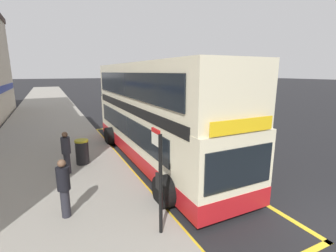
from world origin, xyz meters
name	(u,v)px	position (x,y,z in m)	size (l,w,h in m)	color
ground_plane	(102,101)	(0.00, 32.00, 0.00)	(260.00, 260.00, 0.00)	black
pavement_near	(47,103)	(-7.00, 32.00, 0.07)	(6.00, 76.00, 0.14)	gray
double_decker_bus	(154,116)	(-2.46, 7.54, 2.07)	(3.23, 11.41, 4.40)	beige
bus_bay_markings	(155,158)	(-2.45, 7.52, 0.01)	(3.10, 14.69, 0.01)	yellow
bus_stop_sign	(159,173)	(-4.53, 2.31, 1.67)	(0.09, 0.51, 2.58)	black
parked_car_maroon_distant	(136,94)	(4.84, 31.54, 0.80)	(2.09, 4.20, 1.62)	maroon
pedestrian_waiting_near_sign	(66,151)	(-6.31, 7.13, 1.05)	(0.34, 0.34, 1.67)	#26262D
pedestrian_further_back	(64,186)	(-6.59, 3.99, 1.04)	(0.34, 0.34, 1.66)	#26262D
litter_bin	(82,152)	(-5.65, 7.94, 0.68)	(0.57, 0.57, 1.06)	black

